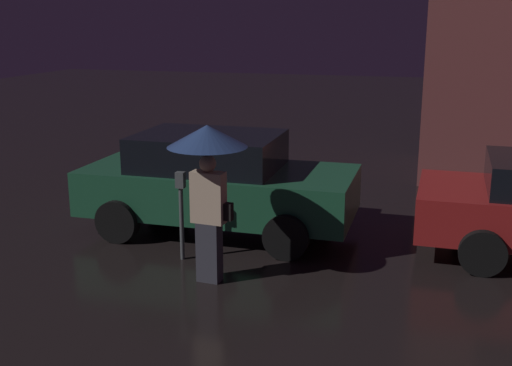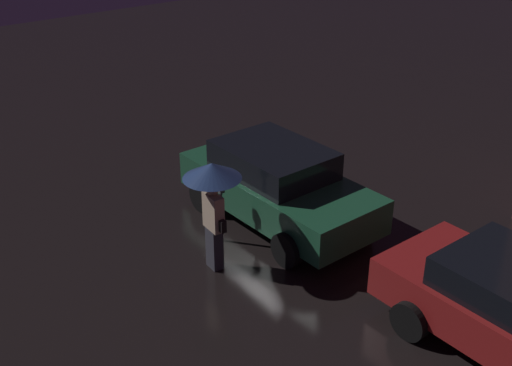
{
  "view_description": "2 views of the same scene",
  "coord_description": "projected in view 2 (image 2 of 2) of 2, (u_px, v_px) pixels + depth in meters",
  "views": [
    {
      "loc": [
        -6.46,
        -7.85,
        3.27
      ],
      "look_at": [
        -8.8,
        0.37,
        1.07
      ],
      "focal_mm": 45.0,
      "sensor_mm": 36.0,
      "label": 1
    },
    {
      "loc": [
        -1.32,
        -6.05,
        6.43
      ],
      "look_at": [
        -9.6,
        0.68,
        1.06
      ],
      "focal_mm": 45.0,
      "sensor_mm": 36.0,
      "label": 2
    }
  ],
  "objects": [
    {
      "name": "parked_car_green",
      "position": [
        277.0,
        184.0,
        12.48
      ],
      "size": [
        4.19,
        2.05,
        1.55
      ],
      "rotation": [
        0.0,
        0.0,
        -0.0
      ],
      "color": "#1E5638",
      "rests_on": "ground"
    },
    {
      "name": "pedestrian_with_umbrella",
      "position": [
        213.0,
        187.0,
        10.65
      ],
      "size": [
        0.99,
        0.99,
        2.02
      ],
      "rotation": [
        0.0,
        0.0,
        -0.09
      ],
      "color": "#383842",
      "rests_on": "ground"
    },
    {
      "name": "parking_meter",
      "position": [
        221.0,
        205.0,
        11.78
      ],
      "size": [
        0.12,
        0.1,
        1.25
      ],
      "color": "#4C5154",
      "rests_on": "ground"
    }
  ]
}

